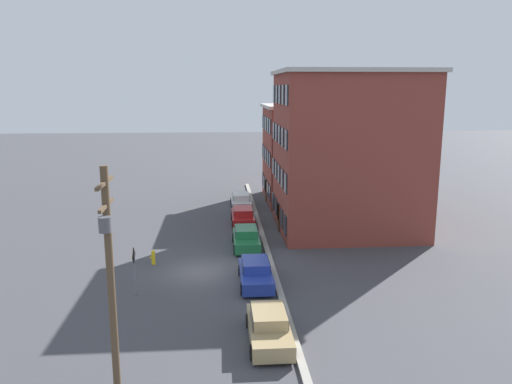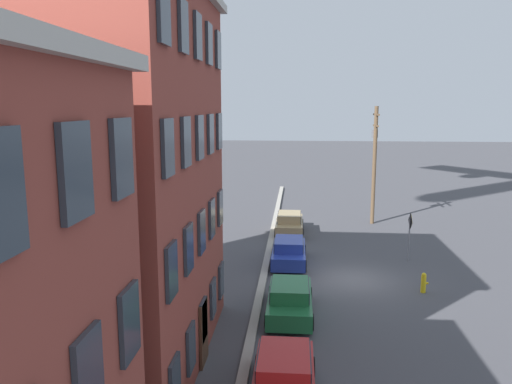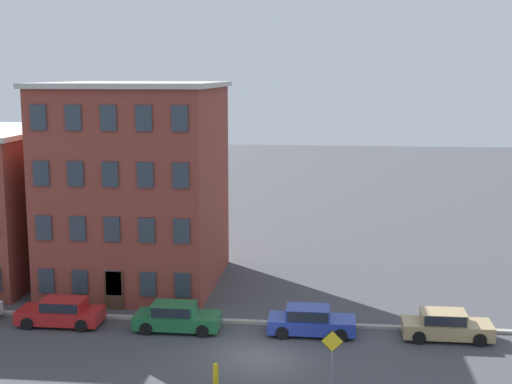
% 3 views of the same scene
% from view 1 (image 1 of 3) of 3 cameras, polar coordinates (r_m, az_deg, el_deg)
% --- Properties ---
extents(ground_plane, '(200.00, 200.00, 0.00)m').
position_cam_1_polar(ground_plane, '(31.71, -6.31, -9.02)').
color(ground_plane, '#424247').
extents(kerb_strip, '(56.00, 0.36, 0.16)m').
position_cam_1_polar(kerb_strip, '(31.83, 1.90, -8.72)').
color(kerb_strip, '#9E998E').
rests_on(kerb_strip, ground_plane).
extents(apartment_corner, '(9.76, 12.47, 9.62)m').
position_cam_1_polar(apartment_corner, '(50.80, 7.96, 4.44)').
color(apartment_corner, brown).
rests_on(apartment_corner, ground_plane).
extents(apartment_midblock, '(10.30, 11.24, 12.59)m').
position_cam_1_polar(apartment_midblock, '(40.09, 10.41, 4.55)').
color(apartment_midblock, brown).
rests_on(apartment_midblock, ground_plane).
extents(car_white, '(4.40, 1.92, 1.43)m').
position_cam_1_polar(car_white, '(47.50, -1.73, -0.95)').
color(car_white, silver).
rests_on(car_white, ground_plane).
extents(car_red, '(4.40, 1.92, 1.43)m').
position_cam_1_polar(car_red, '(41.84, -1.52, -2.71)').
color(car_red, '#B21E1E').
rests_on(car_red, ground_plane).
extents(car_green, '(4.40, 1.92, 1.43)m').
position_cam_1_polar(car_green, '(35.90, -1.14, -5.18)').
color(car_green, '#1E6638').
rests_on(car_green, ground_plane).
extents(car_blue, '(4.40, 1.92, 1.43)m').
position_cam_1_polar(car_blue, '(29.39, -0.03, -9.10)').
color(car_blue, '#233899').
rests_on(car_blue, ground_plane).
extents(car_tan, '(4.40, 1.92, 1.43)m').
position_cam_1_polar(car_tan, '(23.25, 1.49, -15.01)').
color(car_tan, tan).
rests_on(car_tan, ground_plane).
extents(caution_sign, '(0.96, 0.08, 2.77)m').
position_cam_1_polar(caution_sign, '(28.29, -13.74, -7.93)').
color(caution_sign, slate).
rests_on(caution_sign, ground_plane).
extents(utility_pole, '(2.40, 0.44, 8.63)m').
position_cam_1_polar(utility_pole, '(18.78, -16.36, -8.56)').
color(utility_pole, brown).
rests_on(utility_pole, ground_plane).
extents(fire_hydrant, '(0.24, 0.34, 0.96)m').
position_cam_1_polar(fire_hydrant, '(33.27, -11.66, -7.30)').
color(fire_hydrant, yellow).
rests_on(fire_hydrant, ground_plane).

